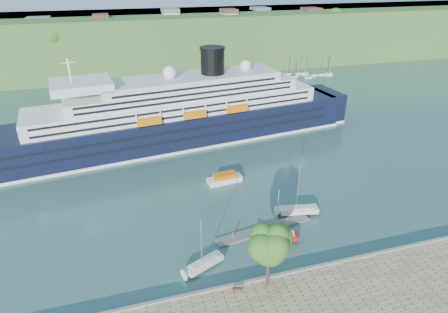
% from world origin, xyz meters
% --- Properties ---
extents(ground, '(400.00, 400.00, 0.00)m').
position_xyz_m(ground, '(0.00, 0.00, 0.00)').
color(ground, '#315751').
rests_on(ground, ground).
extents(far_hillside, '(400.00, 50.00, 24.00)m').
position_xyz_m(far_hillside, '(0.00, 145.00, 12.00)').
color(far_hillside, '#346026').
rests_on(far_hillside, ground).
extents(quay_coping, '(220.00, 0.50, 0.30)m').
position_xyz_m(quay_coping, '(0.00, -0.20, 1.15)').
color(quay_coping, slate).
rests_on(quay_coping, promenade).
extents(cruise_ship, '(110.25, 29.18, 24.51)m').
position_xyz_m(cruise_ship, '(-3.91, 54.31, 12.25)').
color(cruise_ship, black).
rests_on(cruise_ship, ground).
extents(park_bench, '(1.45, 0.90, 0.86)m').
position_xyz_m(park_bench, '(-3.97, -1.20, 1.43)').
color(park_bench, '#3F1F12').
rests_on(park_bench, promenade).
extents(promenade_tree, '(6.91, 6.91, 11.45)m').
position_xyz_m(promenade_tree, '(0.39, -1.50, 6.72)').
color(promenade_tree, '#265A17').
rests_on(promenade_tree, promenade).
extents(floating_pontoon, '(18.59, 5.13, 0.41)m').
position_xyz_m(floating_pontoon, '(5.22, 11.73, 0.21)').
color(floating_pontoon, slate).
rests_on(floating_pontoon, ground).
extents(sailboat_white_near, '(7.17, 4.59, 9.02)m').
position_xyz_m(sailboat_white_near, '(-7.20, 5.50, 4.51)').
color(sailboat_white_near, silver).
rests_on(sailboat_white_near, ground).
extents(sailboat_red, '(7.83, 4.29, 9.75)m').
position_xyz_m(sailboat_red, '(6.66, 8.47, 4.88)').
color(sailboat_red, maroon).
rests_on(sailboat_red, ground).
extents(sailboat_white_far, '(8.35, 3.69, 10.44)m').
position_xyz_m(sailboat_white_far, '(13.36, 14.43, 5.22)').
color(sailboat_white_far, silver).
rests_on(sailboat_white_far, ground).
extents(tender_launch, '(7.86, 3.32, 2.11)m').
position_xyz_m(tender_launch, '(3.24, 30.01, 1.06)').
color(tender_launch, orange).
rests_on(tender_launch, ground).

